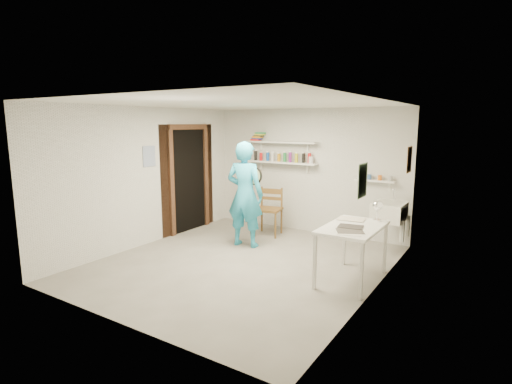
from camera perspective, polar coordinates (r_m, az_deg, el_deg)
The scene contains 27 objects.
floor at distance 6.23m, azimuth -2.01°, elevation -10.19°, with size 4.00×4.50×0.02m, color slate.
ceiling at distance 5.86m, azimuth -2.15°, elevation 12.64°, with size 4.00×4.50×0.02m, color silver.
wall_back at distance 7.88m, azimuth 7.29°, elevation 3.02°, with size 4.00×0.02×2.40m, color silver.
wall_front at distance 4.29m, azimuth -19.44°, elevation -3.12°, with size 4.00×0.02×2.40m, color silver.
wall_left at distance 7.25m, azimuth -15.30°, elevation 2.17°, with size 0.02×4.50×2.40m, color silver.
wall_right at distance 5.08m, azimuth 16.96°, elevation -1.05°, with size 0.02×4.50×2.40m, color silver.
doorway_recess at distance 8.00m, azimuth -9.58°, elevation 1.62°, with size 0.02×0.90×2.00m, color black.
corridor_box at distance 8.48m, azimuth -13.17°, elevation 2.30°, with size 1.40×1.50×2.10m, color brown.
door_lintel at distance 7.90m, azimuth -9.69°, elevation 9.16°, with size 0.06×1.05×0.10m, color brown.
door_jamb_near at distance 7.62m, azimuth -11.98°, elevation 1.14°, with size 0.06×0.10×2.00m, color brown.
door_jamb_far at distance 8.36m, azimuth -7.19°, elevation 2.03°, with size 0.06×0.10×2.00m, color brown.
shelf_lower at distance 7.97m, azimuth 3.65°, elevation 4.24°, with size 1.50×0.22×0.03m, color white.
shelf_upper at distance 7.94m, azimuth 3.68°, elevation 7.11°, with size 1.50×0.22×0.03m, color white.
ledge_shelf at distance 7.33m, azimuth 16.56°, elevation 1.56°, with size 0.70×0.14×0.03m, color white.
poster_left at distance 7.23m, azimuth -15.01°, elevation 4.95°, with size 0.01×0.28×0.36m, color #334C7F.
poster_right_a at distance 6.78m, azimuth 21.06°, elevation 4.33°, with size 0.01×0.34×0.42m, color #995933.
poster_right_b at distance 4.52m, azimuth 14.99°, elevation 1.60°, with size 0.01×0.30×0.38m, color #3F724C.
belfast_sink at distance 6.86m, azimuth 18.51°, elevation -2.66°, with size 0.48×0.60×0.30m, color white.
man at distance 6.85m, azimuth -1.59°, elevation -0.36°, with size 0.66×0.44×1.82m, color #289FC8.
wall_clock at distance 6.97m, azimuth -0.39°, elevation 2.34°, with size 0.33×0.33×0.04m, color beige.
wooden_chair at distance 7.61m, azimuth 1.79°, elevation -2.50°, with size 0.47×0.44×1.00m, color brown.
work_table at distance 5.61m, azimuth 13.53°, elevation -8.52°, with size 0.69×1.15×0.76m, color white.
desk_lamp at distance 5.83m, azimuth 17.00°, elevation -1.85°, with size 0.14×0.14×0.14m, color white.
spray_cans at distance 7.96m, azimuth 3.66°, elevation 4.96°, with size 1.32×0.06×0.17m.
book_stack at distance 8.22m, azimuth 0.30°, elevation 7.91°, with size 0.28×0.14×0.17m.
ledge_pots at distance 7.33m, azimuth 16.58°, elevation 2.03°, with size 0.48×0.07×0.09m.
papers at distance 5.50m, azimuth 13.69°, elevation -4.65°, with size 0.30×0.22×0.02m.
Camera 1 is at (3.32, -4.82, 2.12)m, focal length 28.00 mm.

